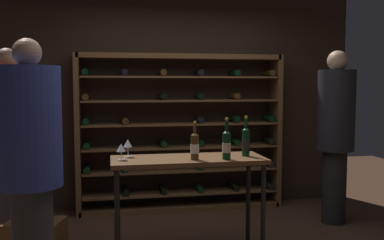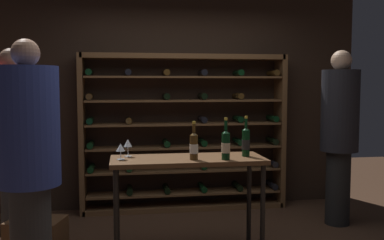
# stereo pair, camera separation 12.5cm
# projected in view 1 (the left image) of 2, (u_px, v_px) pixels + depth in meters

# --- Properties ---
(back_wall) EXTENTS (4.66, 0.10, 2.93)m
(back_wall) POSITION_uv_depth(u_px,v_px,m) (173.00, 91.00, 5.50)
(back_wall) COLOR #332319
(back_wall) RESTS_ON ground
(wine_rack) EXTENTS (2.52, 0.32, 1.92)m
(wine_rack) POSITION_uv_depth(u_px,v_px,m) (181.00, 133.00, 5.35)
(wine_rack) COLOR brown
(wine_rack) RESTS_ON ground
(tasting_table) EXTENTS (1.36, 0.52, 0.90)m
(tasting_table) POSITION_uv_depth(u_px,v_px,m) (188.00, 169.00, 3.88)
(tasting_table) COLOR brown
(tasting_table) RESTS_ON ground
(person_guest_blue_shirt) EXTENTS (0.46, 0.46, 1.88)m
(person_guest_blue_shirt) POSITION_uv_depth(u_px,v_px,m) (30.00, 156.00, 3.15)
(person_guest_blue_shirt) COLOR #313131
(person_guest_blue_shirt) RESTS_ON ground
(person_guest_khaki) EXTENTS (0.41, 0.41, 1.92)m
(person_guest_khaki) POSITION_uv_depth(u_px,v_px,m) (336.00, 128.00, 4.81)
(person_guest_khaki) COLOR black
(person_guest_khaki) RESTS_ON ground
(person_bystander_red_print) EXTENTS (0.41, 0.41, 1.91)m
(person_bystander_red_print) POSITION_uv_depth(u_px,v_px,m) (9.00, 134.00, 4.31)
(person_bystander_red_print) COLOR #313131
(person_bystander_red_print) RESTS_ON ground
(wine_crate) EXTENTS (0.55, 0.46, 0.33)m
(wine_crate) POSITION_uv_depth(u_px,v_px,m) (35.00, 239.00, 3.89)
(wine_crate) COLOR brown
(wine_crate) RESTS_ON ground
(wine_bottle_black_capsule) EXTENTS (0.08, 0.08, 0.37)m
(wine_bottle_black_capsule) POSITION_uv_depth(u_px,v_px,m) (227.00, 145.00, 3.77)
(wine_bottle_black_capsule) COLOR black
(wine_bottle_black_capsule) RESTS_ON tasting_table
(wine_bottle_gold_foil) EXTENTS (0.07, 0.07, 0.37)m
(wine_bottle_gold_foil) POSITION_uv_depth(u_px,v_px,m) (246.00, 141.00, 3.95)
(wine_bottle_gold_foil) COLOR black
(wine_bottle_gold_foil) RESTS_ON tasting_table
(wine_bottle_green_slim) EXTENTS (0.07, 0.07, 0.33)m
(wine_bottle_green_slim) POSITION_uv_depth(u_px,v_px,m) (195.00, 146.00, 3.75)
(wine_bottle_green_slim) COLOR #4C3314
(wine_bottle_green_slim) RESTS_ON tasting_table
(wine_glass_stemmed_right) EXTENTS (0.08, 0.08, 0.16)m
(wine_glass_stemmed_right) POSITION_uv_depth(u_px,v_px,m) (128.00, 144.00, 3.90)
(wine_glass_stemmed_right) COLOR silver
(wine_glass_stemmed_right) RESTS_ON tasting_table
(wine_glass_stemmed_center) EXTENTS (0.08, 0.08, 0.14)m
(wine_glass_stemmed_center) POSITION_uv_depth(u_px,v_px,m) (121.00, 148.00, 3.74)
(wine_glass_stemmed_center) COLOR silver
(wine_glass_stemmed_center) RESTS_ON tasting_table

